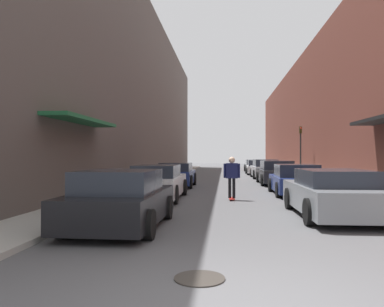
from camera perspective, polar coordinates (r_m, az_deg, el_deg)
name	(u,v)px	position (r m, az deg, el deg)	size (l,w,h in m)	color
ground	(228,182)	(23.94, 5.50, -4.31)	(109.42, 109.42, 0.00)	#515154
curb_strip_left	(167,176)	(29.24, -3.78, -3.46)	(1.80, 49.73, 0.12)	#A3A099
curb_strip_right	(289,177)	(29.31, 14.59, -3.45)	(1.80, 49.73, 0.12)	#A3A099
building_row_left	(131,95)	(30.15, -9.29, 8.79)	(4.90, 49.73, 12.87)	#564C47
building_row_right	(328,116)	(30.02, 20.07, 5.41)	(4.90, 49.73, 9.30)	brown
parked_car_left_0	(121,200)	(8.90, -10.80, -7.01)	(2.00, 3.98, 1.34)	black
parked_car_left_1	(158,182)	(14.39, -5.20, -4.42)	(1.87, 4.75, 1.32)	silver
parked_car_left_2	(176,175)	(20.11, -2.39, -3.29)	(1.91, 3.92, 1.28)	navy
parked_car_right_0	(332,194)	(10.96, 20.59, -5.75)	(2.03, 4.55, 1.30)	gray
parked_car_right_1	(295,180)	(16.60, 15.49, -3.94)	(1.97, 4.05, 1.30)	navy
parked_car_right_2	(276,173)	(22.31, 12.68, -2.90)	(2.00, 4.59, 1.37)	#232326
parked_car_right_3	(265,169)	(28.23, 11.04, -2.35)	(1.94, 4.51, 1.38)	#B7B7BC
parked_car_right_4	(257,168)	(33.56, 9.88, -2.13)	(1.92, 4.00, 1.25)	silver
parked_car_right_5	(254,166)	(38.64, 9.43, -1.86)	(1.89, 4.23, 1.24)	gray
skateboarder	(232,174)	(14.18, 6.08, -3.05)	(0.62, 0.78, 1.63)	#B2231E
manhole_cover	(199,278)	(5.37, 1.15, -18.48)	(0.70, 0.70, 0.02)	#332D28
traffic_light	(301,147)	(25.69, 16.21, 1.03)	(0.16, 0.22, 3.47)	#2D2D2D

